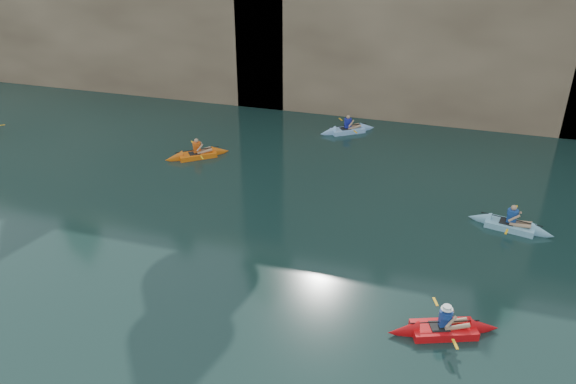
# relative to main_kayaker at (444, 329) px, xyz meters

# --- Properties ---
(cliff_slab_west) EXTENTS (26.00, 2.40, 10.56)m
(cliff_slab_west) POSITION_rel_main_kayaker_xyz_m (-23.69, 19.25, 5.11)
(cliff_slab_west) COLOR #9C7C5E
(cliff_slab_west) RESTS_ON ground
(cliff_slab_center) EXTENTS (24.00, 2.40, 11.40)m
(cliff_slab_center) POSITION_rel_main_kayaker_xyz_m (-1.69, 19.25, 5.53)
(cliff_slab_center) COLOR #9C7C5E
(cliff_slab_center) RESTS_ON ground
(sea_cave_west) EXTENTS (4.50, 1.00, 4.00)m
(sea_cave_west) POSITION_rel_main_kayaker_xyz_m (-21.69, 18.60, 1.83)
(sea_cave_west) COLOR black
(sea_cave_west) RESTS_ON ground
(sea_cave_center) EXTENTS (3.50, 1.00, 3.20)m
(sea_cave_center) POSITION_rel_main_kayaker_xyz_m (-7.69, 18.60, 1.43)
(sea_cave_center) COLOR black
(sea_cave_center) RESTS_ON ground
(main_kayaker) EXTENTS (3.50, 2.22, 1.28)m
(main_kayaker) POSITION_rel_main_kayaker_xyz_m (0.00, 0.00, 0.00)
(main_kayaker) COLOR red
(main_kayaker) RESTS_ON ground
(kayaker_orange) EXTENTS (3.09, 2.66, 1.27)m
(kayaker_orange) POSITION_rel_main_kayaker_xyz_m (-12.75, 9.90, -0.01)
(kayaker_orange) COLOR orange
(kayaker_orange) RESTS_ON ground
(kayaker_ltblue_near) EXTENTS (3.41, 2.52, 1.31)m
(kayaker_ltblue_near) POSITION_rel_main_kayaker_xyz_m (2.24, 7.08, -0.01)
(kayaker_ltblue_near) COLOR #7DB6D2
(kayaker_ltblue_near) RESTS_ON ground
(kayaker_ltblue_mid) EXTENTS (3.18, 2.54, 1.27)m
(kayaker_ltblue_mid) POSITION_rel_main_kayaker_xyz_m (-6.08, 15.52, -0.01)
(kayaker_ltblue_mid) COLOR #92BEF4
(kayaker_ltblue_mid) RESTS_ON ground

